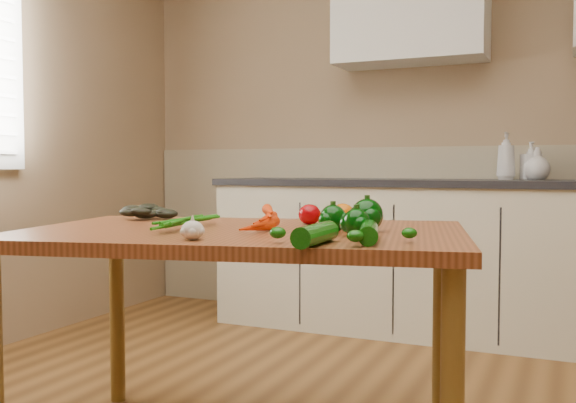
# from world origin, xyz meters

# --- Properties ---
(room) EXTENTS (4.04, 5.04, 2.64)m
(room) POSITION_xyz_m (0.00, 0.17, 1.25)
(room) COLOR brown
(room) RESTS_ON ground
(counter_run) EXTENTS (2.84, 0.64, 1.14)m
(counter_run) POSITION_xyz_m (0.21, 2.19, 0.46)
(counter_run) COLOR beige
(counter_run) RESTS_ON ground
(table) EXTENTS (1.59, 1.21, 0.77)m
(table) POSITION_xyz_m (-0.18, 0.31, 0.68)
(table) COLOR brown
(table) RESTS_ON ground
(soap_bottle_a) EXTENTS (0.12, 0.12, 0.27)m
(soap_bottle_a) POSITION_xyz_m (0.47, 2.27, 1.03)
(soap_bottle_a) COLOR silver
(soap_bottle_a) RESTS_ON counter_run
(soap_bottle_b) EXTENTS (0.12, 0.13, 0.21)m
(soap_bottle_b) POSITION_xyz_m (0.60, 2.31, 1.01)
(soap_bottle_b) COLOR silver
(soap_bottle_b) RESTS_ON counter_run
(soap_bottle_c) EXTENTS (0.20, 0.20, 0.18)m
(soap_bottle_c) POSITION_xyz_m (0.63, 2.24, 0.99)
(soap_bottle_c) COLOR silver
(soap_bottle_c) RESTS_ON counter_run
(carrot_bunch) EXTENTS (0.30, 0.26, 0.07)m
(carrot_bunch) POSITION_xyz_m (-0.18, 0.29, 0.80)
(carrot_bunch) COLOR #EA3905
(carrot_bunch) RESTS_ON table
(leafy_greens) EXTENTS (0.20, 0.18, 0.10)m
(leafy_greens) POSITION_xyz_m (-0.71, 0.50, 0.82)
(leafy_greens) COLOR black
(leafy_greens) RESTS_ON table
(garlic_bulb) EXTENTS (0.06, 0.06, 0.05)m
(garlic_bulb) POSITION_xyz_m (-0.15, -0.03, 0.79)
(garlic_bulb) COLOR beige
(garlic_bulb) RESTS_ON table
(pepper_a) EXTENTS (0.08, 0.08, 0.08)m
(pepper_a) POSITION_xyz_m (0.13, 0.33, 0.81)
(pepper_a) COLOR #023305
(pepper_a) RESTS_ON table
(pepper_b) EXTENTS (0.10, 0.10, 0.10)m
(pepper_b) POSITION_xyz_m (0.22, 0.40, 0.82)
(pepper_b) COLOR #023305
(pepper_b) RESTS_ON table
(pepper_c) EXTENTS (0.08, 0.08, 0.08)m
(pepper_c) POSITION_xyz_m (0.23, 0.25, 0.81)
(pepper_c) COLOR #023305
(pepper_c) RESTS_ON table
(tomato_a) EXTENTS (0.08, 0.08, 0.07)m
(tomato_a) POSITION_xyz_m (-0.04, 0.55, 0.80)
(tomato_a) COLOR #930207
(tomato_a) RESTS_ON table
(tomato_b) EXTENTS (0.08, 0.08, 0.07)m
(tomato_b) POSITION_xyz_m (0.06, 0.62, 0.80)
(tomato_b) COLOR #D15F05
(tomato_b) RESTS_ON table
(tomato_c) EXTENTS (0.08, 0.08, 0.07)m
(tomato_c) POSITION_xyz_m (0.16, 0.53, 0.80)
(tomato_c) COLOR #D15F05
(tomato_c) RESTS_ON table
(zucchini_a) EXTENTS (0.11, 0.22, 0.05)m
(zucchini_a) POSITION_xyz_m (0.31, 0.12, 0.79)
(zucchini_a) COLOR #094B08
(zucchini_a) RESTS_ON table
(zucchini_b) EXTENTS (0.06, 0.22, 0.06)m
(zucchini_b) POSITION_xyz_m (0.20, -0.00, 0.79)
(zucchini_b) COLOR #094B08
(zucchini_b) RESTS_ON table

